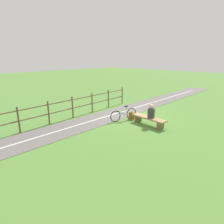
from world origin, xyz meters
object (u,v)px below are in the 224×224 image
object	(u,v)px
person_seated	(151,112)
backpack	(132,116)
bench	(149,119)
bicycle	(124,115)

from	to	relation	value
person_seated	backpack	xyz separation A→B (m)	(1.41, -0.21, -0.55)
bench	bicycle	world-z (taller)	bicycle
bench	person_seated	distance (m)	0.45
person_seated	bicycle	size ratio (longest dim) A/B	0.43
bench	backpack	world-z (taller)	bench
person_seated	bench	bearing A→B (deg)	0.00
bench	bicycle	distance (m)	1.52
bicycle	backpack	world-z (taller)	bicycle
bench	backpack	distance (m)	1.31
person_seated	backpack	world-z (taller)	person_seated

